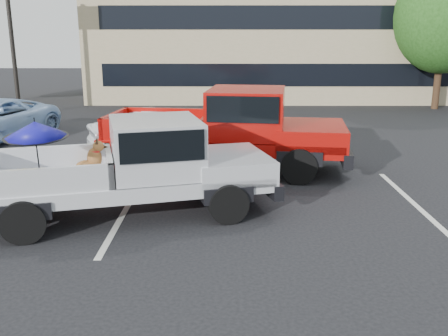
{
  "coord_description": "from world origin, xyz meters",
  "views": [
    {
      "loc": [
        -0.98,
        -7.7,
        3.46
      ],
      "look_at": [
        -1.0,
        0.29,
        1.3
      ],
      "focal_mm": 40.0,
      "sensor_mm": 36.0,
      "label": 1
    }
  ],
  "objects_px": {
    "tree_right": "(445,17)",
    "silver_sedan": "(163,133)",
    "silver_pickup": "(144,162)",
    "motel_sign": "(8,4)",
    "tree_back": "(340,17)",
    "red_pickup": "(239,126)"
  },
  "relations": [
    {
      "from": "motel_sign",
      "to": "silver_pickup",
      "type": "xyz_separation_m",
      "value": [
        7.45,
        -12.36,
        -3.6
      ]
    },
    {
      "from": "silver_pickup",
      "to": "tree_right",
      "type": "bearing_deg",
      "value": 36.12
    },
    {
      "from": "tree_right",
      "to": "tree_back",
      "type": "distance_m",
      "value": 8.55
    },
    {
      "from": "red_pickup",
      "to": "silver_sedan",
      "type": "height_order",
      "value": "red_pickup"
    },
    {
      "from": "red_pickup",
      "to": "silver_sedan",
      "type": "relative_size",
      "value": 1.62
    },
    {
      "from": "red_pickup",
      "to": "silver_sedan",
      "type": "xyz_separation_m",
      "value": [
        -2.17,
        1.58,
        -0.48
      ]
    },
    {
      "from": "tree_back",
      "to": "silver_sedan",
      "type": "relative_size",
      "value": 1.73
    },
    {
      "from": "motel_sign",
      "to": "red_pickup",
      "type": "distance_m",
      "value": 13.51
    },
    {
      "from": "tree_right",
      "to": "silver_sedan",
      "type": "distance_m",
      "value": 15.55
    },
    {
      "from": "tree_back",
      "to": "silver_pickup",
      "type": "bearing_deg",
      "value": -110.92
    },
    {
      "from": "tree_right",
      "to": "silver_pickup",
      "type": "bearing_deg",
      "value": -128.81
    },
    {
      "from": "silver_pickup",
      "to": "silver_sedan",
      "type": "xyz_separation_m",
      "value": [
        -0.25,
        4.86,
        -0.37
      ]
    },
    {
      "from": "silver_pickup",
      "to": "red_pickup",
      "type": "relative_size",
      "value": 0.9
    },
    {
      "from": "tree_right",
      "to": "tree_back",
      "type": "xyz_separation_m",
      "value": [
        -3.0,
        8.0,
        0.2
      ]
    },
    {
      "from": "silver_pickup",
      "to": "silver_sedan",
      "type": "bearing_deg",
      "value": 77.83
    },
    {
      "from": "motel_sign",
      "to": "silver_pickup",
      "type": "height_order",
      "value": "motel_sign"
    },
    {
      "from": "tree_back",
      "to": "silver_sedan",
      "type": "xyz_separation_m",
      "value": [
        -8.8,
        -17.5,
        -3.74
      ]
    },
    {
      "from": "motel_sign",
      "to": "silver_pickup",
      "type": "relative_size",
      "value": 1.0
    },
    {
      "from": "tree_back",
      "to": "motel_sign",
      "type": "bearing_deg",
      "value": -147.99
    },
    {
      "from": "motel_sign",
      "to": "tree_right",
      "type": "distance_m",
      "value": 19.11
    },
    {
      "from": "tree_back",
      "to": "red_pickup",
      "type": "height_order",
      "value": "tree_back"
    },
    {
      "from": "tree_right",
      "to": "red_pickup",
      "type": "height_order",
      "value": "tree_right"
    }
  ]
}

